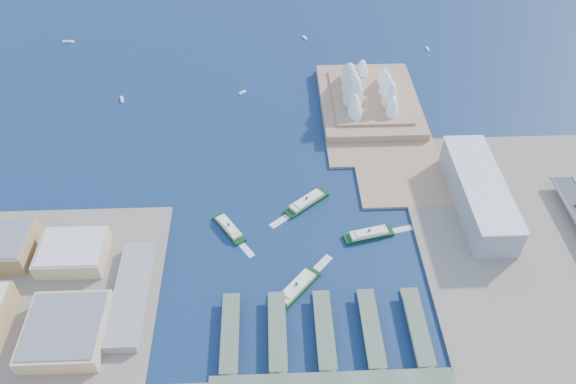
{
  "coord_description": "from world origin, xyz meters",
  "views": [
    {
      "loc": [
        -29.28,
        -352.54,
        440.26
      ],
      "look_at": [
        -11.96,
        93.02,
        18.0
      ],
      "focal_mm": 35.0,
      "sensor_mm": 36.0,
      "label": 1
    }
  ],
  "objects_px": {
    "opera_house": "(371,85)",
    "toaster_building": "(479,193)",
    "ferry_d": "(369,233)",
    "ferry_b": "(307,201)",
    "car_c": "(576,206)",
    "ferry_a": "(229,227)",
    "ferry_c": "(296,287)"
  },
  "relations": [
    {
      "from": "toaster_building",
      "to": "ferry_b",
      "type": "relative_size",
      "value": 2.75
    },
    {
      "from": "opera_house",
      "to": "toaster_building",
      "type": "height_order",
      "value": "opera_house"
    },
    {
      "from": "opera_house",
      "to": "ferry_c",
      "type": "xyz_separation_m",
      "value": [
        -113.47,
        -305.98,
        -26.39
      ]
    },
    {
      "from": "ferry_b",
      "to": "ferry_d",
      "type": "relative_size",
      "value": 1.06
    },
    {
      "from": "ferry_d",
      "to": "car_c",
      "type": "distance_m",
      "value": 226.14
    },
    {
      "from": "toaster_building",
      "to": "ferry_d",
      "type": "xyz_separation_m",
      "value": [
        -123.97,
        -38.89,
        -15.46
      ]
    },
    {
      "from": "ferry_b",
      "to": "car_c",
      "type": "distance_m",
      "value": 288.99
    },
    {
      "from": "opera_house",
      "to": "car_c",
      "type": "relative_size",
      "value": 39.44
    },
    {
      "from": "ferry_a",
      "to": "ferry_b",
      "type": "bearing_deg",
      "value": -10.54
    },
    {
      "from": "ferry_d",
      "to": "car_c",
      "type": "relative_size",
      "value": 11.67
    },
    {
      "from": "opera_house",
      "to": "toaster_building",
      "type": "xyz_separation_m",
      "value": [
        90.0,
        -200.0,
        -11.5
      ]
    },
    {
      "from": "opera_house",
      "to": "ferry_b",
      "type": "bearing_deg",
      "value": -117.06
    },
    {
      "from": "ferry_d",
      "to": "opera_house",
      "type": "bearing_deg",
      "value": -20.86
    },
    {
      "from": "opera_house",
      "to": "car_c",
      "type": "xyz_separation_m",
      "value": [
        191.0,
        -218.4,
        -16.49
      ]
    },
    {
      "from": "ferry_d",
      "to": "car_c",
      "type": "bearing_deg",
      "value": -97.56
    },
    {
      "from": "opera_house",
      "to": "car_c",
      "type": "height_order",
      "value": "opera_house"
    },
    {
      "from": "toaster_building",
      "to": "car_c",
      "type": "height_order",
      "value": "toaster_building"
    },
    {
      "from": "ferry_b",
      "to": "toaster_building",
      "type": "bearing_deg",
      "value": 47.02
    },
    {
      "from": "opera_house",
      "to": "ferry_d",
      "type": "bearing_deg",
      "value": -98.09
    },
    {
      "from": "toaster_building",
      "to": "ferry_a",
      "type": "height_order",
      "value": "toaster_building"
    },
    {
      "from": "opera_house",
      "to": "ferry_c",
      "type": "bearing_deg",
      "value": -110.35
    },
    {
      "from": "toaster_building",
      "to": "ferry_a",
      "type": "distance_m",
      "value": 272.79
    },
    {
      "from": "opera_house",
      "to": "ferry_d",
      "type": "xyz_separation_m",
      "value": [
        -33.97,
        -238.89,
        -26.96
      ]
    },
    {
      "from": "opera_house",
      "to": "ferry_d",
      "type": "relative_size",
      "value": 3.38
    },
    {
      "from": "ferry_c",
      "to": "ferry_d",
      "type": "xyz_separation_m",
      "value": [
        79.5,
        67.08,
        -0.57
      ]
    },
    {
      "from": "ferry_b",
      "to": "ferry_c",
      "type": "bearing_deg",
      "value": -47.76
    },
    {
      "from": "toaster_building",
      "to": "ferry_a",
      "type": "xyz_separation_m",
      "value": [
        -271.27,
        -23.98,
        -15.81
      ]
    },
    {
      "from": "toaster_building",
      "to": "ferry_d",
      "type": "height_order",
      "value": "toaster_building"
    },
    {
      "from": "ferry_a",
      "to": "toaster_building",
      "type": "bearing_deg",
      "value": -28.18
    },
    {
      "from": "opera_house",
      "to": "ferry_b",
      "type": "xyz_separation_m",
      "value": [
        -96.25,
        -188.43,
        -26.68
      ]
    },
    {
      "from": "opera_house",
      "to": "ferry_a",
      "type": "bearing_deg",
      "value": -128.98
    },
    {
      "from": "car_c",
      "to": "opera_house",
      "type": "bearing_deg",
      "value": 131.17
    }
  ]
}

